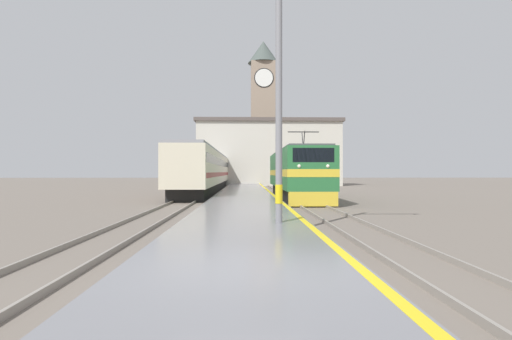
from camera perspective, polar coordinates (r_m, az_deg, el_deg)
name	(u,v)px	position (r m, az deg, el deg)	size (l,w,h in m)	color
ground_plane	(245,194)	(36.86, -1.55, -3.38)	(200.00, 200.00, 0.00)	#70665B
platform	(245,194)	(31.86, -1.56, -3.51)	(4.21, 140.00, 0.41)	slate
rail_track_near	(293,196)	(32.08, 5.25, -3.79)	(2.83, 140.00, 0.16)	#70665B
rail_track_far	(196,197)	(32.11, -8.55, -3.78)	(2.84, 140.00, 0.16)	#70665B
locomotive_train	(296,174)	(29.94, 5.72, -0.51)	(2.92, 15.71, 4.63)	black
passenger_train	(214,171)	(50.07, -5.99, -0.09)	(2.92, 50.41, 4.01)	black
catenary_mast	(284,86)	(12.93, 3.98, 11.94)	(3.00, 0.23, 8.43)	gray
clock_tower	(263,107)	(68.98, 1.06, 8.92)	(5.28, 5.28, 24.35)	gray
station_building	(268,153)	(58.48, 1.79, 2.49)	(21.05, 6.71, 9.58)	beige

